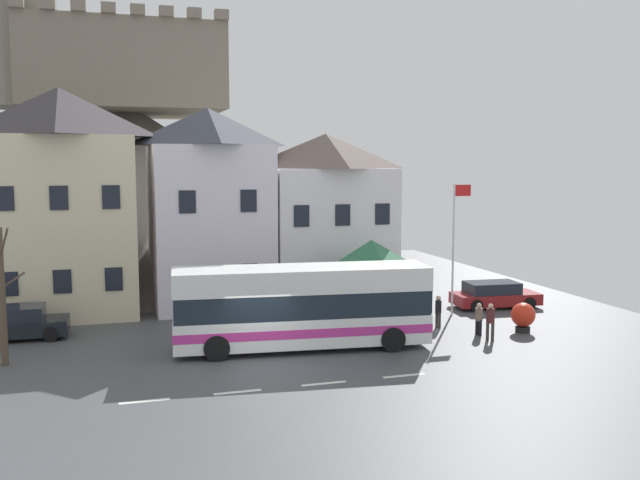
{
  "coord_description": "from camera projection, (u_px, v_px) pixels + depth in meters",
  "views": [
    {
      "loc": [
        -5.62,
        -24.93,
        7.61
      ],
      "look_at": [
        3.74,
        5.04,
        4.08
      ],
      "focal_mm": 39.47,
      "sensor_mm": 36.0,
      "label": 1
    }
  ],
  "objects": [
    {
      "name": "pedestrian_01",
      "position": [
        490.0,
        319.0,
        29.83
      ],
      "size": [
        0.35,
        0.35,
        1.6
      ],
      "color": "#38332D",
      "rests_on": "ground_plane"
    },
    {
      "name": "ground_plane",
      "position": [
        265.0,
        367.0,
        26.16
      ],
      "size": [
        40.0,
        60.0,
        0.07
      ],
      "color": "#484A4E"
    },
    {
      "name": "bare_tree_00",
      "position": [
        2.0,
        295.0,
        26.06
      ],
      "size": [
        1.1,
        1.72,
        5.24
      ],
      "color": "brown",
      "rests_on": "ground_plane"
    },
    {
      "name": "bus_shelter",
      "position": [
        371.0,
        255.0,
        33.88
      ],
      "size": [
        3.6,
        3.6,
        3.84
      ],
      "color": "#473D33",
      "rests_on": "ground_plane"
    },
    {
      "name": "pedestrian_00",
      "position": [
        479.0,
        317.0,
        30.75
      ],
      "size": [
        0.33,
        0.35,
        1.44
      ],
      "color": "black",
      "rests_on": "ground_plane"
    },
    {
      "name": "public_bench",
      "position": [
        346.0,
        303.0,
        35.48
      ],
      "size": [
        1.45,
        0.48,
        0.87
      ],
      "color": "#33473D",
      "rests_on": "ground_plane"
    },
    {
      "name": "harbour_buoy",
      "position": [
        523.0,
        316.0,
        31.35
      ],
      "size": [
        1.08,
        1.08,
        1.33
      ],
      "color": "black",
      "rests_on": "ground_plane"
    },
    {
      "name": "parked_car_01",
      "position": [
        494.0,
        295.0,
        36.7
      ],
      "size": [
        4.61,
        2.28,
        1.34
      ],
      "rotation": [
        0.0,
        0.0,
        -0.09
      ],
      "color": "maroon",
      "rests_on": "ground_plane"
    },
    {
      "name": "townhouse_02",
      "position": [
        326.0,
        217.0,
        38.71
      ],
      "size": [
        6.58,
        5.74,
        9.09
      ],
      "color": "white",
      "rests_on": "ground_plane"
    },
    {
      "name": "townhouse_01",
      "position": [
        209.0,
        207.0,
        36.96
      ],
      "size": [
        5.95,
        6.19,
        10.36
      ],
      "color": "white",
      "rests_on": "ground_plane"
    },
    {
      "name": "transit_bus",
      "position": [
        302.0,
        308.0,
        28.51
      ],
      "size": [
        10.54,
        3.61,
        3.36
      ],
      "rotation": [
        0.0,
        0.0,
        -0.11
      ],
      "color": "white",
      "rests_on": "ground_plane"
    },
    {
      "name": "hilltop_castle",
      "position": [
        124.0,
        175.0,
        52.17
      ],
      "size": [
        37.17,
        37.17,
        18.17
      ],
      "color": "#6A655C",
      "rests_on": "ground_plane"
    },
    {
      "name": "pedestrian_02",
      "position": [
        438.0,
        309.0,
        32.06
      ],
      "size": [
        0.28,
        0.3,
        1.53
      ],
      "color": "#38332D",
      "rests_on": "ground_plane"
    },
    {
      "name": "parked_car_02",
      "position": [
        379.0,
        303.0,
        34.54
      ],
      "size": [
        4.18,
        1.99,
        1.39
      ],
      "rotation": [
        0.0,
        0.0,
        0.02
      ],
      "color": "silver",
      "rests_on": "ground_plane"
    },
    {
      "name": "flagpole",
      "position": [
        455.0,
        238.0,
        34.65
      ],
      "size": [
        0.95,
        0.1,
        6.53
      ],
      "color": "silver",
      "rests_on": "ground_plane"
    },
    {
      "name": "parked_car_00",
      "position": [
        19.0,
        323.0,
        30.18
      ],
      "size": [
        3.93,
        2.07,
        1.42
      ],
      "rotation": [
        0.0,
        0.0,
        -0.03
      ],
      "color": "black",
      "rests_on": "ground_plane"
    },
    {
      "name": "townhouse_00",
      "position": [
        62.0,
        202.0,
        34.64
      ],
      "size": [
        6.81,
        5.9,
        11.17
      ],
      "color": "beige",
      "rests_on": "ground_plane"
    }
  ]
}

